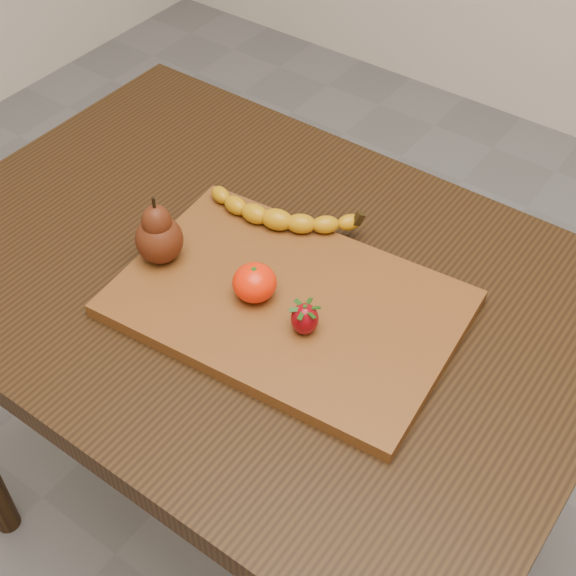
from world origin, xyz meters
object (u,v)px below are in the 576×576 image
Objects in this scene: mandarin at (255,283)px; pear at (158,229)px; table at (255,319)px; cutting_board at (288,304)px.

pear is at bearing -173.73° from mandarin.
table is 16.84× the size of mandarin.
pear is 0.16m from mandarin.
table is at bearing 30.59° from pear.
pear reaches higher than mandarin.
pear is (-0.11, -0.07, 0.17)m from table.
cutting_board is at bearing -18.37° from table.
table is 0.16m from mandarin.
cutting_board is 0.06m from mandarin.
pear is (-0.19, -0.04, 0.06)m from cutting_board.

